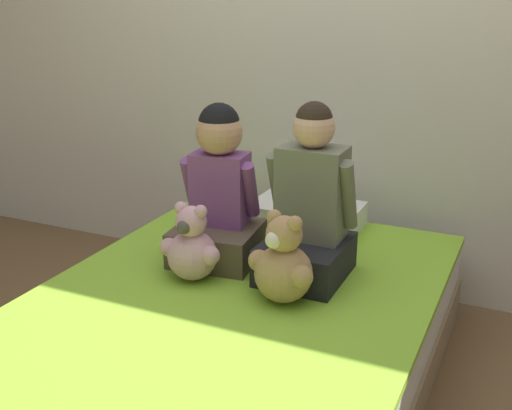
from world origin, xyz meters
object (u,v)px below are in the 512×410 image
(bed, at_px, (230,344))
(teddy_bear_held_by_left_child, at_px, (192,248))
(teddy_bear_held_by_right_child, at_px, (283,265))
(pillow_at_headboard, at_px, (307,215))
(child_on_left, at_px, (219,194))
(child_on_right, at_px, (309,209))

(bed, height_order, teddy_bear_held_by_left_child, teddy_bear_held_by_left_child)
(teddy_bear_held_by_right_child, xyz_separation_m, pillow_at_headboard, (-0.18, 0.73, -0.08))
(bed, distance_m, child_on_left, 0.60)
(child_on_right, relative_size, teddy_bear_held_by_left_child, 2.20)
(child_on_left, relative_size, pillow_at_headboard, 1.28)
(child_on_left, bearing_deg, pillow_at_headboard, 60.83)
(bed, bearing_deg, teddy_bear_held_by_left_child, 158.62)
(bed, distance_m, teddy_bear_held_by_left_child, 0.39)
(child_on_right, height_order, teddy_bear_held_by_left_child, child_on_right)
(teddy_bear_held_by_right_child, bearing_deg, child_on_right, 108.28)
(teddy_bear_held_by_right_child, relative_size, pillow_at_headboard, 0.67)
(pillow_at_headboard, bearing_deg, child_on_right, -68.88)
(child_on_left, relative_size, teddy_bear_held_by_left_child, 2.10)
(teddy_bear_held_by_left_child, bearing_deg, pillow_at_headboard, 76.43)
(teddy_bear_held_by_left_child, xyz_separation_m, teddy_bear_held_by_right_child, (0.38, -0.02, 0.01))
(child_on_right, xyz_separation_m, teddy_bear_held_by_left_child, (-0.38, -0.23, -0.14))
(bed, bearing_deg, teddy_bear_held_by_right_child, 16.88)
(child_on_left, height_order, teddy_bear_held_by_left_child, child_on_left)
(child_on_right, bearing_deg, pillow_at_headboard, 110.94)
(child_on_left, height_order, teddy_bear_held_by_right_child, child_on_left)
(child_on_left, relative_size, teddy_bear_held_by_right_child, 1.92)
(bed, xyz_separation_m, teddy_bear_held_by_right_child, (0.18, 0.06, 0.34))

